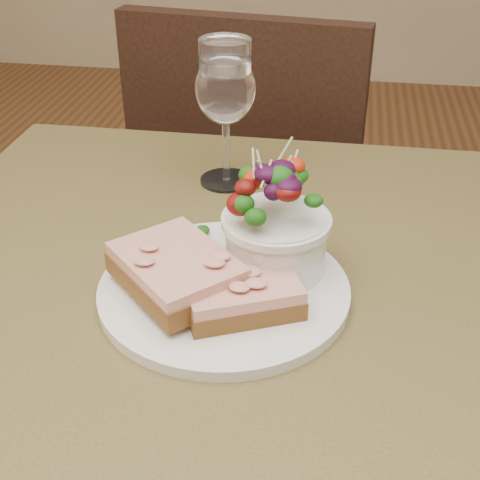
% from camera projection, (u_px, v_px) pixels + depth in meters
% --- Properties ---
extents(cafe_table, '(0.80, 0.80, 0.75)m').
position_uv_depth(cafe_table, '(242.00, 369.00, 0.73)').
color(cafe_table, '#463B1E').
rests_on(cafe_table, ground).
extents(chair_far, '(0.47, 0.47, 0.90)m').
position_uv_depth(chair_far, '(262.00, 274.00, 1.51)').
color(chair_far, black).
rests_on(chair_far, ground).
extents(dinner_plate, '(0.25, 0.25, 0.01)m').
position_uv_depth(dinner_plate, '(224.00, 290.00, 0.67)').
color(dinner_plate, white).
rests_on(dinner_plate, cafe_table).
extents(sandwich_front, '(0.13, 0.12, 0.03)m').
position_uv_depth(sandwich_front, '(240.00, 292.00, 0.63)').
color(sandwich_front, '#542D16').
rests_on(sandwich_front, dinner_plate).
extents(sandwich_back, '(0.15, 0.15, 0.03)m').
position_uv_depth(sandwich_back, '(176.00, 270.00, 0.65)').
color(sandwich_back, '#542D16').
rests_on(sandwich_back, dinner_plate).
extents(ramekin, '(0.06, 0.06, 0.04)m').
position_uv_depth(ramekin, '(158.00, 265.00, 0.67)').
color(ramekin, white).
rests_on(ramekin, dinner_plate).
extents(salad_bowl, '(0.10, 0.10, 0.13)m').
position_uv_depth(salad_bowl, '(276.00, 218.00, 0.67)').
color(salad_bowl, white).
rests_on(salad_bowl, dinner_plate).
extents(garnish, '(0.05, 0.04, 0.02)m').
position_uv_depth(garnish, '(181.00, 235.00, 0.74)').
color(garnish, '#103509').
rests_on(garnish, dinner_plate).
extents(wine_glass, '(0.08, 0.08, 0.18)m').
position_uv_depth(wine_glass, '(225.00, 92.00, 0.83)').
color(wine_glass, white).
rests_on(wine_glass, cafe_table).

